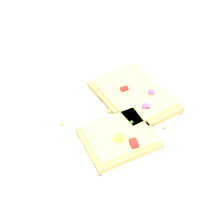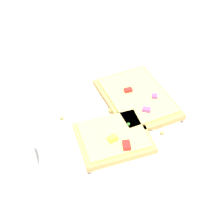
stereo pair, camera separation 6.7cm
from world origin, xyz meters
TOP-DOWN VIEW (x-y plane):
  - ground_plane at (0.00, 0.00)m, footprint 4.00×4.00m
  - plate at (0.00, 0.00)m, footprint 0.30×0.30m
  - fork at (0.02, 0.03)m, footprint 0.21×0.11m
  - knife at (0.05, -0.05)m, footprint 0.20×0.10m
  - pizza_slice_main at (-0.07, -0.02)m, footprint 0.15×0.20m
  - pizza_slice_corner at (0.02, 0.07)m, footprint 0.15×0.12m
  - crumb_scatter at (-0.00, 0.03)m, footprint 0.19×0.12m
  - drinking_glass at (0.21, 0.06)m, footprint 0.07×0.07m
  - napkin at (-0.16, -0.18)m, footprint 0.13×0.08m

SIDE VIEW (x-z plane):
  - ground_plane at x=0.00m, z-range 0.00..0.00m
  - napkin at x=-0.16m, z-range 0.00..0.01m
  - plate at x=0.00m, z-range 0.00..0.01m
  - knife at x=0.05m, z-range 0.01..0.02m
  - fork at x=0.02m, z-range 0.01..0.02m
  - crumb_scatter at x=0.00m, z-range 0.01..0.02m
  - pizza_slice_main at x=-0.07m, z-range 0.01..0.04m
  - pizza_slice_corner at x=0.02m, z-range 0.01..0.04m
  - drinking_glass at x=0.21m, z-range 0.00..0.10m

